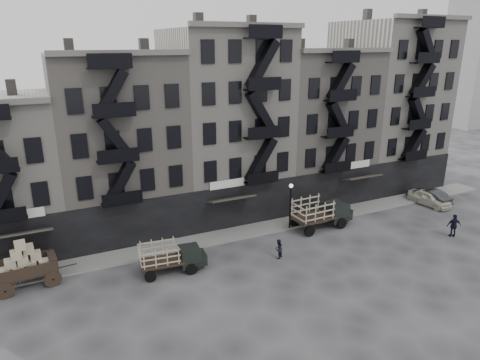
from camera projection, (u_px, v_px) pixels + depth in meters
name	position (u px, v px, depth m)	size (l,w,h in m)	color
ground	(275.00, 248.00, 34.62)	(140.00, 140.00, 0.00)	#38383A
sidewalk	(254.00, 230.00, 37.82)	(55.00, 2.50, 0.15)	slate
building_midwest	(119.00, 145.00, 36.68)	(10.00, 11.35, 16.20)	gray
building_center	(225.00, 124.00, 40.43)	(10.00, 11.35, 18.20)	#A9A59B
building_mideast	(313.00, 126.00, 44.80)	(10.00, 11.35, 16.20)	gray
building_east	(387.00, 106.00, 48.40)	(10.00, 11.35, 19.20)	#A9A59B
lamp_post	(291.00, 200.00, 37.21)	(0.36, 0.36, 4.28)	black
horse	(14.00, 277.00, 28.98)	(0.79, 1.72, 1.46)	silver
wagon	(23.00, 260.00, 28.72)	(4.21, 2.51, 3.41)	black
stake_truck_west	(171.00, 255.00, 30.69)	(4.84, 2.32, 2.36)	black
stake_truck_east	(321.00, 211.00, 37.99)	(5.74, 2.55, 2.83)	black
car_east	(429.00, 198.00, 43.48)	(1.77, 4.40, 1.50)	beige
car_far	(429.00, 196.00, 44.11)	(1.59, 4.55, 1.50)	#232325
pedestrian_mid	(278.00, 249.00, 32.79)	(0.76, 0.59, 1.56)	black
policeman	(454.00, 226.00, 36.37)	(1.19, 0.49, 2.02)	black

